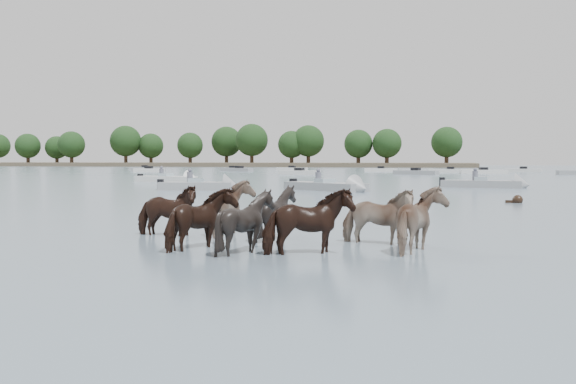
# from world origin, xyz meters

# --- Properties ---
(ground) EXTENTS (400.00, 400.00, 0.00)m
(ground) POSITION_xyz_m (0.00, 0.00, 0.00)
(ground) COLOR slate
(ground) RESTS_ON ground
(shoreline) EXTENTS (160.00, 30.00, 1.00)m
(shoreline) POSITION_xyz_m (-70.00, 150.00, 0.50)
(shoreline) COLOR #4C4233
(shoreline) RESTS_ON ground
(pony_herd) EXTENTS (7.76, 4.53, 1.51)m
(pony_herd) POSITION_xyz_m (0.07, 1.09, 0.56)
(pony_herd) COLOR black
(pony_herd) RESTS_ON ground
(swimming_pony) EXTENTS (0.72, 0.44, 0.44)m
(swimming_pony) POSITION_xyz_m (6.46, 16.26, 0.10)
(swimming_pony) COLOR black
(swimming_pony) RESTS_ON ground
(motorboat_a) EXTENTS (5.13, 2.58, 1.92)m
(motorboat_a) POSITION_xyz_m (-10.72, 23.63, 0.23)
(motorboat_a) COLOR gray
(motorboat_a) RESTS_ON ground
(motorboat_b) EXTENTS (6.00, 4.73, 1.92)m
(motorboat_b) POSITION_xyz_m (-2.96, 24.36, 0.22)
(motorboat_b) COLOR gray
(motorboat_b) RESTS_ON ground
(motorboat_c) EXTENTS (5.81, 2.33, 1.92)m
(motorboat_c) POSITION_xyz_m (6.46, 31.08, 0.23)
(motorboat_c) COLOR gray
(motorboat_c) RESTS_ON ground
(motorboat_f) EXTENTS (5.92, 2.44, 1.92)m
(motorboat_f) POSITION_xyz_m (-18.52, 35.40, 0.22)
(motorboat_f) COLOR silver
(motorboat_f) RESTS_ON ground
(distant_flotilla) EXTENTS (102.72, 28.91, 0.93)m
(distant_flotilla) POSITION_xyz_m (0.21, 76.61, 0.26)
(distant_flotilla) COLOR gray
(distant_flotilla) RESTS_ON ground
(treeline) EXTENTS (148.42, 21.22, 11.77)m
(treeline) POSITION_xyz_m (-68.10, 149.14, 6.38)
(treeline) COLOR #382619
(treeline) RESTS_ON ground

